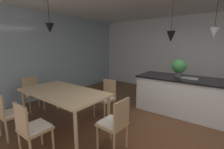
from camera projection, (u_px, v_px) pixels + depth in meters
The scene contains 14 objects.
ground_plane at pixel (176, 140), 2.74m from camera, with size 10.00×8.40×0.04m, color brown.
wall_back_kitchen at pixel (205, 56), 5.05m from camera, with size 10.00×0.12×2.70m, color silver.
window_wall_left_glazing at pixel (47, 56), 4.89m from camera, with size 0.06×8.40×2.70m, color #9EB7C6.
dining_table at pixel (63, 94), 3.14m from camera, with size 1.91×0.98×0.75m.
chair_kitchen_end at pixel (115, 122), 2.39m from camera, with size 0.41×0.41×0.87m.
chair_near_left at pixel (9, 112), 2.75m from camera, with size 0.40×0.40×0.87m.
chair_far_right at pixel (106, 97), 3.60m from camera, with size 0.43×0.43×0.87m.
chair_near_right at pixel (32, 127), 2.24m from camera, with size 0.40×0.40×0.87m.
chair_window_end at pixel (33, 92), 3.96m from camera, with size 0.44×0.44×0.87m.
kitchen_island at pixel (185, 95), 3.74m from camera, with size 2.29×0.95×0.91m.
pendant_over_table at pixel (50, 28), 2.96m from camera, with size 0.16×0.16×0.79m.
pendant_over_island_main at pixel (171, 37), 3.74m from camera, with size 0.21×0.21×0.95m.
pendant_over_island_aux at pixel (214, 33), 3.21m from camera, with size 0.17×0.17×0.88m.
potted_plant_on_island at pixel (179, 67), 3.73m from camera, with size 0.34×0.34×0.44m.
Camera 1 is at (0.57, -2.67, 1.66)m, focal length 24.36 mm.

